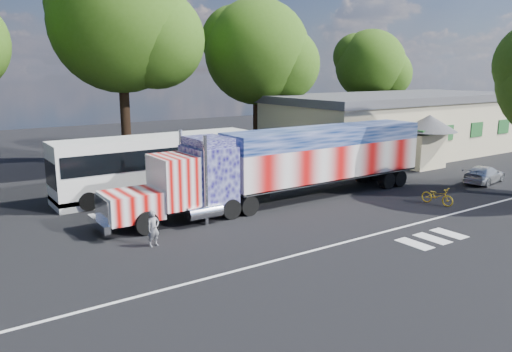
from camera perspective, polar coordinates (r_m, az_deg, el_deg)
ground at (r=23.60m, az=4.13°, el=-5.78°), size 100.00×100.00×0.00m
lane_markings at (r=22.13m, az=13.78°, el=-7.32°), size 30.00×2.67×0.01m
semi_truck at (r=27.76m, az=4.18°, el=1.61°), size 20.03×3.16×4.27m
coach_bus at (r=29.74m, az=-11.18°, el=1.33°), size 11.91×2.77×3.47m
hall_building at (r=44.51m, az=15.77°, el=5.67°), size 22.40×12.80×5.20m
parked_car at (r=35.57m, az=24.63°, el=0.16°), size 4.09×2.23×1.12m
woman at (r=21.22m, az=-11.65°, el=-5.89°), size 0.61×0.45×1.53m
bicycle at (r=28.92m, az=20.01°, el=-2.15°), size 0.92×1.91×0.96m
tree_n_mid at (r=37.60m, az=-14.97°, el=16.53°), size 10.30×9.81×15.37m
tree_ne_a at (r=42.33m, az=0.35°, el=13.91°), size 9.08×8.64×12.97m
tree_far_ne at (r=53.61m, az=13.07°, el=12.20°), size 7.49×7.14×11.27m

